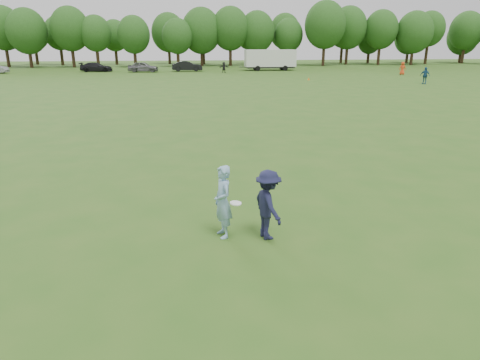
# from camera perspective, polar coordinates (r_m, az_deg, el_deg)

# --- Properties ---
(ground) EXTENTS (200.00, 200.00, 0.00)m
(ground) POSITION_cam_1_polar(r_m,az_deg,el_deg) (10.19, -3.37, -7.88)
(ground) COLOR #2C5718
(ground) RESTS_ON ground
(thrower) EXTENTS (0.56, 0.72, 1.74)m
(thrower) POSITION_cam_1_polar(r_m,az_deg,el_deg) (10.00, -2.31, -2.92)
(thrower) COLOR #81A9C7
(thrower) RESTS_ON ground
(defender) EXTENTS (0.87, 1.20, 1.66)m
(defender) POSITION_cam_1_polar(r_m,az_deg,el_deg) (9.95, 3.77, -3.31)
(defender) COLOR #191B38
(defender) RESTS_ON ground
(player_far_b) EXTENTS (0.96, 1.12, 1.81)m
(player_far_b) POSITION_cam_1_polar(r_m,az_deg,el_deg) (51.92, 23.43, 12.66)
(player_far_b) COLOR #21517B
(player_far_b) RESTS_ON ground
(player_far_c) EXTENTS (1.04, 0.94, 1.78)m
(player_far_c) POSITION_cam_1_polar(r_m,az_deg,el_deg) (64.99, 20.85, 13.74)
(player_far_c) COLOR #DF451A
(player_far_c) RESTS_ON ground
(player_far_d) EXTENTS (1.51, 0.73, 1.56)m
(player_far_d) POSITION_cam_1_polar(r_m,az_deg,el_deg) (65.24, -2.16, 14.77)
(player_far_d) COLOR black
(player_far_d) RESTS_ON ground
(car_d) EXTENTS (4.87, 2.17, 1.39)m
(car_d) POSITION_cam_1_polar(r_m,az_deg,el_deg) (71.12, -18.62, 14.08)
(car_d) COLOR black
(car_d) RESTS_ON ground
(car_e) EXTENTS (4.63, 2.14, 1.53)m
(car_e) POSITION_cam_1_polar(r_m,az_deg,el_deg) (68.29, -12.79, 14.49)
(car_e) COLOR slate
(car_e) RESTS_ON ground
(car_f) EXTENTS (4.69, 1.68, 1.54)m
(car_f) POSITION_cam_1_polar(r_m,az_deg,el_deg) (69.12, -7.05, 14.83)
(car_f) COLOR black
(car_f) RESTS_ON ground
(field_cone) EXTENTS (0.28, 0.28, 0.30)m
(field_cone) POSITION_cam_1_polar(r_m,az_deg,el_deg) (53.55, 9.15, 13.18)
(field_cone) COLOR orange
(field_cone) RESTS_ON ground
(disc_in_play) EXTENTS (0.31, 0.31, 0.06)m
(disc_in_play) POSITION_cam_1_polar(r_m,az_deg,el_deg) (9.74, -0.58, -3.11)
(disc_in_play) COLOR white
(disc_in_play) RESTS_ON ground
(cargo_trailer) EXTENTS (9.00, 2.75, 3.20)m
(cargo_trailer) POSITION_cam_1_polar(r_m,az_deg,el_deg) (70.99, 4.04, 15.81)
(cargo_trailer) COLOR silver
(cargo_trailer) RESTS_ON ground
(treeline) EXTENTS (130.35, 18.39, 11.74)m
(treeline) POSITION_cam_1_polar(r_m,az_deg,el_deg) (86.13, -5.25, 19.14)
(treeline) COLOR #332114
(treeline) RESTS_ON ground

